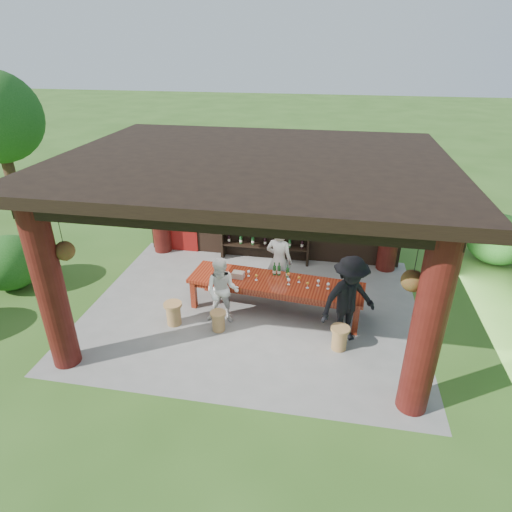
% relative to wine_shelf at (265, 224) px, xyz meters
% --- Properties ---
extents(ground, '(90.00, 90.00, 0.00)m').
position_rel_wine_shelf_xyz_m(ground, '(0.12, -2.45, -1.08)').
color(ground, '#2D5119').
rests_on(ground, ground).
extents(pavilion, '(7.50, 6.00, 3.60)m').
position_rel_wine_shelf_xyz_m(pavilion, '(0.11, -2.02, 1.05)').
color(pavilion, slate).
rests_on(pavilion, ground).
extents(wine_shelf, '(2.44, 0.37, 2.14)m').
position_rel_wine_shelf_xyz_m(wine_shelf, '(0.00, 0.00, 0.00)').
color(wine_shelf, black).
rests_on(wine_shelf, ground).
extents(tasting_table, '(3.94, 1.38, 0.75)m').
position_rel_wine_shelf_xyz_m(tasting_table, '(0.63, -2.42, -0.44)').
color(tasting_table, '#5E180D').
rests_on(tasting_table, ground).
extents(stool_near_left, '(0.34, 0.34, 0.45)m').
position_rel_wine_shelf_xyz_m(stool_near_left, '(-0.44, -3.37, -0.84)').
color(stool_near_left, olive).
rests_on(stool_near_left, ground).
extents(stool_near_right, '(0.38, 0.38, 0.50)m').
position_rel_wine_shelf_xyz_m(stool_near_right, '(2.07, -3.54, -0.81)').
color(stool_near_right, olive).
rests_on(stool_near_right, ground).
extents(stool_far_left, '(0.39, 0.39, 0.52)m').
position_rel_wine_shelf_xyz_m(stool_far_left, '(-1.45, -3.33, -0.80)').
color(stool_far_left, olive).
rests_on(stool_far_left, ground).
extents(host, '(0.73, 0.57, 1.76)m').
position_rel_wine_shelf_xyz_m(host, '(0.61, -1.70, -0.19)').
color(host, beige).
rests_on(host, ground).
extents(guest_woman, '(0.75, 0.59, 1.50)m').
position_rel_wine_shelf_xyz_m(guest_woman, '(-0.43, -3.02, -0.33)').
color(guest_woman, silver).
rests_on(guest_woman, ground).
extents(guest_man, '(1.40, 1.25, 1.88)m').
position_rel_wine_shelf_xyz_m(guest_man, '(2.18, -3.21, -0.14)').
color(guest_man, black).
rests_on(guest_man, ground).
extents(table_bottles, '(0.38, 0.15, 0.31)m').
position_rel_wine_shelf_xyz_m(table_bottles, '(0.69, -2.14, -0.17)').
color(table_bottles, '#194C1E').
rests_on(table_bottles, tasting_table).
extents(table_glasses, '(1.84, 0.40, 0.15)m').
position_rel_wine_shelf_xyz_m(table_glasses, '(0.98, -2.42, -0.25)').
color(table_glasses, silver).
rests_on(table_glasses, tasting_table).
extents(napkin_basket, '(0.28, 0.21, 0.14)m').
position_rel_wine_shelf_xyz_m(napkin_basket, '(-0.22, -2.40, -0.26)').
color(napkin_basket, '#BF6672').
rests_on(napkin_basket, tasting_table).
extents(shrubs, '(14.74, 7.45, 1.36)m').
position_rel_wine_shelf_xyz_m(shrubs, '(1.54, -2.02, -0.52)').
color(shrubs, '#194C14').
rests_on(shrubs, ground).
extents(trees, '(21.37, 10.52, 4.80)m').
position_rel_wine_shelf_xyz_m(trees, '(3.65, -1.31, 2.29)').
color(trees, '#3F2819').
rests_on(trees, ground).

